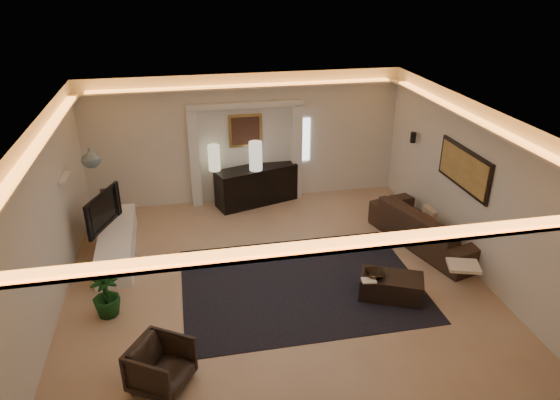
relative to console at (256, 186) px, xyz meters
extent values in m
plane|color=tan|center=(-0.18, -3.22, -0.40)|extent=(7.00, 7.00, 0.00)
plane|color=white|center=(-0.18, -3.22, 2.50)|extent=(7.00, 7.00, 0.00)
plane|color=silver|center=(-0.18, 0.28, 1.05)|extent=(7.00, 0.00, 7.00)
plane|color=silver|center=(-0.18, -6.72, 1.05)|extent=(7.00, 0.00, 7.00)
plane|color=silver|center=(-3.68, -3.22, 1.05)|extent=(0.00, 7.00, 7.00)
plane|color=silver|center=(3.32, -3.22, 1.05)|extent=(0.00, 7.00, 7.00)
cube|color=silver|center=(-0.18, -3.22, 2.22)|extent=(7.00, 7.00, 0.04)
cube|color=white|center=(1.17, 0.26, 0.95)|extent=(0.25, 0.03, 1.00)
cube|color=black|center=(0.22, -3.42, -0.39)|extent=(4.00, 3.00, 0.01)
cube|color=silver|center=(-1.33, 0.18, 0.70)|extent=(0.22, 0.20, 2.20)
cube|color=silver|center=(0.97, 0.18, 0.70)|extent=(0.22, 0.20, 2.20)
cube|color=silver|center=(-0.18, 0.18, 1.85)|extent=(2.52, 0.20, 0.12)
cube|color=tan|center=(-0.18, 0.25, 1.25)|extent=(0.74, 0.04, 0.74)
cube|color=#4C2D1E|center=(-0.18, 0.22, 1.25)|extent=(0.62, 0.02, 0.62)
cube|color=black|center=(3.29, -2.92, 1.30)|extent=(0.04, 1.64, 0.74)
cube|color=tan|center=(3.26, -2.92, 1.30)|extent=(0.02, 1.50, 0.62)
cylinder|color=black|center=(3.20, -1.02, 1.28)|extent=(0.12, 0.12, 0.22)
cube|color=silver|center=(-3.62, -1.82, 1.25)|extent=(0.10, 0.55, 0.04)
cube|color=black|center=(0.00, 0.00, 0.00)|extent=(1.92, 1.10, 0.92)
cylinder|color=beige|center=(-0.92, 0.03, 0.69)|extent=(0.33, 0.33, 0.57)
cylinder|color=beige|center=(-0.02, -0.12, 0.69)|extent=(0.30, 0.30, 0.64)
cube|color=white|center=(-2.93, -1.73, -0.17)|extent=(0.66, 2.45, 0.46)
imported|color=black|center=(-3.24, -1.42, 0.40)|extent=(1.17, 0.60, 0.69)
cylinder|color=#33291B|center=(-3.24, -0.51, 0.24)|extent=(0.17, 0.17, 0.36)
imported|color=slate|center=(-3.20, -1.43, 1.45)|extent=(0.41, 0.41, 0.35)
imported|color=#0F3611|center=(-2.92, -3.63, -0.02)|extent=(0.43, 0.43, 0.75)
imported|color=#432B15|center=(2.97, -2.56, -0.03)|extent=(2.71, 1.65, 0.74)
cube|color=beige|center=(2.73, -4.22, 0.15)|extent=(0.60, 0.54, 0.05)
cube|color=tan|center=(2.97, -2.52, 0.15)|extent=(0.14, 0.40, 0.39)
cube|color=black|center=(1.58, -4.06, -0.20)|extent=(1.14, 0.91, 0.38)
imported|color=black|center=(1.31, -3.99, 0.05)|extent=(0.38, 0.38, 0.08)
cube|color=beige|center=(1.17, -4.11, 0.02)|extent=(0.25, 0.20, 0.03)
imported|color=black|center=(-2.08, -5.31, -0.08)|extent=(0.96, 0.96, 0.64)
camera|label=1|loc=(-1.58, -10.52, 4.59)|focal=32.67mm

